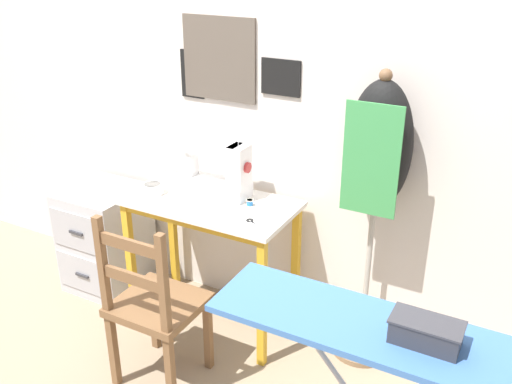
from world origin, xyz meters
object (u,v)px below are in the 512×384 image
(sewing_machine, at_px, (221,171))
(ironing_board, at_px, (389,344))
(storage_box, at_px, (426,332))
(fabric_bowl, at_px, (153,189))
(thread_spool_near_machine, at_px, (250,203))
(filing_cabinet, at_px, (106,238))
(dress_form, at_px, (377,163))
(wooden_chair, at_px, (154,306))
(scissors, at_px, (253,223))

(sewing_machine, distance_m, ironing_board, 1.45)
(ironing_board, bearing_deg, storage_box, -1.93)
(sewing_machine, height_order, fabric_bowl, sewing_machine)
(fabric_bowl, relative_size, ironing_board, 0.09)
(thread_spool_near_machine, bearing_deg, filing_cabinet, -178.16)
(fabric_bowl, relative_size, thread_spool_near_machine, 2.82)
(storage_box, bearing_deg, dress_form, 116.41)
(thread_spool_near_machine, bearing_deg, storage_box, -37.04)
(wooden_chair, bearing_deg, sewing_machine, 90.68)
(sewing_machine, relative_size, scissors, 2.62)
(sewing_machine, height_order, ironing_board, sewing_machine)
(thread_spool_near_machine, height_order, wooden_chair, wooden_chair)
(fabric_bowl, xyz_separation_m, dress_form, (1.15, 0.23, 0.28))
(wooden_chair, height_order, storage_box, storage_box)
(sewing_machine, bearing_deg, wooden_chair, -89.32)
(fabric_bowl, relative_size, wooden_chair, 0.12)
(thread_spool_near_machine, relative_size, filing_cabinet, 0.06)
(sewing_machine, bearing_deg, scissors, -34.39)
(thread_spool_near_machine, height_order, dress_form, dress_form)
(scissors, bearing_deg, storage_box, -33.72)
(fabric_bowl, relative_size, storage_box, 0.51)
(filing_cabinet, xyz_separation_m, ironing_board, (1.98, -0.78, 0.49))
(filing_cabinet, bearing_deg, ironing_board, -21.45)
(filing_cabinet, xyz_separation_m, storage_box, (2.08, -0.78, 0.58))
(scissors, relative_size, thread_spool_near_machine, 3.54)
(fabric_bowl, height_order, dress_form, dress_form)
(filing_cabinet, distance_m, storage_box, 2.30)
(fabric_bowl, height_order, filing_cabinet, fabric_bowl)
(fabric_bowl, bearing_deg, sewing_machine, 26.56)
(scissors, height_order, thread_spool_near_machine, thread_spool_near_machine)
(wooden_chair, relative_size, ironing_board, 0.76)
(scissors, xyz_separation_m, thread_spool_near_machine, (-0.11, 0.17, 0.01))
(wooden_chair, distance_m, filing_cabinet, 0.99)
(thread_spool_near_machine, bearing_deg, ironing_board, -39.85)
(fabric_bowl, distance_m, scissors, 0.65)
(sewing_machine, bearing_deg, thread_spool_near_machine, -13.08)
(fabric_bowl, bearing_deg, ironing_board, -24.68)
(scissors, height_order, wooden_chair, wooden_chair)
(sewing_machine, height_order, scissors, sewing_machine)
(thread_spool_near_machine, xyz_separation_m, storage_box, (1.08, -0.81, 0.13))
(scissors, xyz_separation_m, wooden_chair, (-0.31, -0.41, -0.33))
(ironing_board, bearing_deg, sewing_machine, 143.86)
(fabric_bowl, xyz_separation_m, scissors, (0.65, -0.05, -0.03))
(fabric_bowl, xyz_separation_m, ironing_board, (1.50, -0.69, 0.03))
(sewing_machine, xyz_separation_m, filing_cabinet, (-0.80, -0.08, -0.58))
(sewing_machine, bearing_deg, fabric_bowl, -153.44)
(sewing_machine, bearing_deg, storage_box, -33.89)
(storage_box, bearing_deg, ironing_board, 178.07)
(sewing_machine, xyz_separation_m, scissors, (0.32, -0.22, -0.14))
(sewing_machine, xyz_separation_m, ironing_board, (1.17, -0.86, -0.08))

